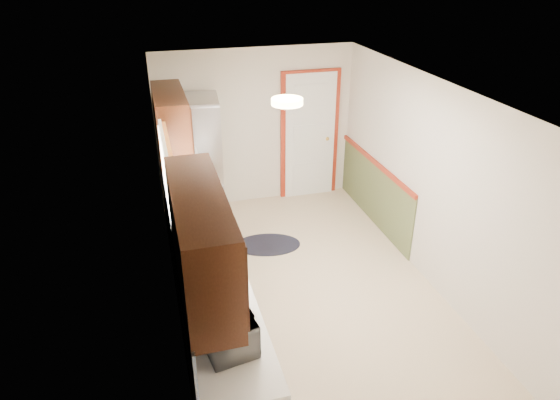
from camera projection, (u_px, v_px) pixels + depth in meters
room_shell at (308, 199)px, 5.44m from camera, size 3.20×5.20×2.52m
kitchen_run at (200, 260)px, 5.07m from camera, size 0.63×4.00×2.20m
back_wall_trim at (323, 148)px, 7.72m from camera, size 1.12×2.30×2.08m
ceiling_fixture at (287, 102)px, 4.68m from camera, size 0.30×0.30×0.06m
microwave at (226, 324)px, 3.74m from camera, size 0.39×0.58×0.36m
refrigerator at (194, 162)px, 7.09m from camera, size 0.84×0.81×1.86m
rug at (268, 245)px, 6.85m from camera, size 0.99×0.74×0.01m
cooktop at (188, 185)px, 6.34m from camera, size 0.53×0.64×0.02m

